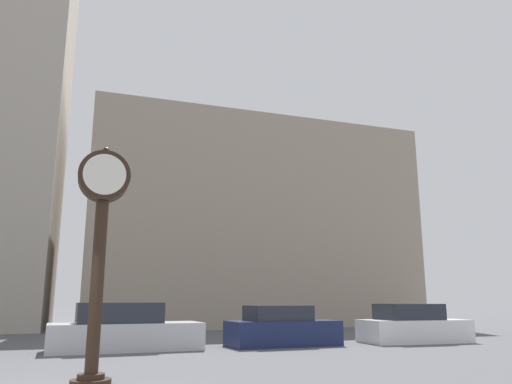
% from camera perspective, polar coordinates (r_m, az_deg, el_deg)
% --- Properties ---
extents(building_storefront_row, '(20.77, 12.00, 12.83)m').
position_cam_1_polar(building_storefront_row, '(34.92, -1.58, -4.30)').
color(building_storefront_row, gray).
rests_on(building_storefront_row, ground_plane).
extents(street_clock, '(1.02, 0.76, 4.68)m').
position_cam_1_polar(street_clock, '(10.49, -17.30, -3.75)').
color(street_clock, black).
rests_on(street_clock, ground_plane).
extents(car_silver, '(4.86, 2.04, 1.50)m').
position_cam_1_polar(car_silver, '(17.17, -14.84, -15.03)').
color(car_silver, '#BCBCC1').
rests_on(car_silver, ground_plane).
extents(car_navy, '(4.00, 1.93, 1.39)m').
position_cam_1_polar(car_navy, '(18.34, 2.98, -15.32)').
color(car_navy, '#19234C').
rests_on(car_navy, ground_plane).
extents(car_white, '(4.14, 2.03, 1.44)m').
position_cam_1_polar(car_white, '(20.68, 17.48, -14.41)').
color(car_white, silver).
rests_on(car_white, ground_plane).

